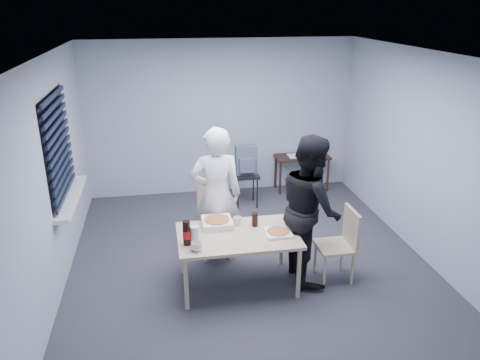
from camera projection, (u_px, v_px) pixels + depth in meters
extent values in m
plane|color=#313137|center=(249.00, 261.00, 6.05)|extent=(5.00, 5.00, 0.00)
plane|color=white|center=(251.00, 54.00, 5.12)|extent=(5.00, 5.00, 0.00)
plane|color=#9FABB3|center=(221.00, 118.00, 7.88)|extent=(4.50, 0.00, 4.50)
plane|color=#9FABB3|center=(318.00, 281.00, 3.28)|extent=(4.50, 0.00, 4.50)
plane|color=#9FABB3|center=(52.00, 178.00, 5.22)|extent=(0.00, 5.00, 5.00)
plane|color=#9FABB3|center=(423.00, 156.00, 5.95)|extent=(0.00, 5.00, 5.00)
plane|color=black|center=(57.00, 146.00, 5.50)|extent=(0.00, 1.30, 1.30)
cube|color=black|center=(60.00, 146.00, 5.50)|extent=(0.04, 1.30, 1.25)
cube|color=silver|center=(71.00, 198.00, 5.75)|extent=(0.18, 1.42, 0.05)
cube|color=tan|center=(238.00, 236.00, 5.32)|extent=(1.37, 0.87, 0.04)
cylinder|color=tan|center=(186.00, 284.00, 4.99)|extent=(0.05, 0.05, 0.63)
cylinder|color=tan|center=(182.00, 250.00, 5.68)|extent=(0.05, 0.05, 0.63)
cylinder|color=tan|center=(299.00, 273.00, 5.20)|extent=(0.05, 0.05, 0.63)
cylinder|color=tan|center=(282.00, 242.00, 5.88)|extent=(0.05, 0.05, 0.63)
cube|color=tan|center=(214.00, 218.00, 6.27)|extent=(0.42, 0.42, 0.04)
cube|color=tan|center=(212.00, 196.00, 6.36)|extent=(0.42, 0.04, 0.44)
cylinder|color=tan|center=(204.00, 239.00, 6.16)|extent=(0.03, 0.03, 0.41)
cylinder|color=tan|center=(201.00, 228.00, 6.48)|extent=(0.03, 0.03, 0.41)
cylinder|color=tan|center=(229.00, 237.00, 6.22)|extent=(0.03, 0.03, 0.41)
cylinder|color=tan|center=(225.00, 226.00, 6.53)|extent=(0.03, 0.03, 0.41)
cube|color=tan|center=(335.00, 247.00, 5.52)|extent=(0.42, 0.42, 0.04)
cube|color=tan|center=(352.00, 227.00, 5.47)|extent=(0.04, 0.42, 0.44)
cylinder|color=tan|center=(325.00, 272.00, 5.42)|extent=(0.03, 0.03, 0.41)
cylinder|color=tan|center=(315.00, 257.00, 5.73)|extent=(0.03, 0.03, 0.41)
cylinder|color=tan|center=(352.00, 269.00, 5.48)|extent=(0.03, 0.03, 0.41)
cylinder|color=tan|center=(342.00, 255.00, 5.79)|extent=(0.03, 0.03, 0.41)
imported|color=white|center=(216.00, 196.00, 5.79)|extent=(0.65, 0.42, 1.77)
imported|color=black|center=(310.00, 208.00, 5.44)|extent=(0.47, 0.86, 1.77)
cube|color=#301B15|center=(302.00, 157.00, 8.15)|extent=(0.94, 0.42, 0.04)
cylinder|color=#301B15|center=(280.00, 178.00, 8.04)|extent=(0.04, 0.04, 0.58)
cylinder|color=#301B15|center=(275.00, 172.00, 8.35)|extent=(0.04, 0.04, 0.58)
cylinder|color=#301B15|center=(328.00, 175.00, 8.18)|extent=(0.04, 0.04, 0.58)
cylinder|color=#301B15|center=(321.00, 169.00, 8.49)|extent=(0.04, 0.04, 0.58)
cube|color=black|center=(246.00, 175.00, 7.54)|extent=(0.39, 0.39, 0.04)
cylinder|color=black|center=(238.00, 195.00, 7.47)|extent=(0.04, 0.04, 0.50)
cylinder|color=black|center=(235.00, 188.00, 7.75)|extent=(0.04, 0.04, 0.50)
cylinder|color=black|center=(257.00, 193.00, 7.52)|extent=(0.04, 0.04, 0.50)
cylinder|color=black|center=(253.00, 186.00, 7.81)|extent=(0.04, 0.04, 0.50)
cube|color=slate|center=(246.00, 160.00, 7.45)|extent=(0.34, 0.18, 0.47)
cube|color=slate|center=(247.00, 166.00, 7.35)|extent=(0.25, 0.07, 0.22)
cube|color=white|center=(217.00, 224.00, 5.51)|extent=(0.35, 0.35, 0.04)
cube|color=white|center=(217.00, 221.00, 5.50)|extent=(0.35, 0.35, 0.04)
cylinder|color=#CC7F38|center=(217.00, 219.00, 5.49)|extent=(0.29, 0.29, 0.01)
cube|color=white|center=(278.00, 233.00, 5.31)|extent=(0.29, 0.29, 0.03)
cylinder|color=#CC7F38|center=(278.00, 231.00, 5.31)|extent=(0.25, 0.25, 0.01)
imported|color=white|center=(197.00, 246.00, 4.95)|extent=(0.17, 0.17, 0.10)
imported|color=white|center=(237.00, 221.00, 5.53)|extent=(0.10, 0.10, 0.09)
cylinder|color=black|center=(255.00, 220.00, 5.48)|extent=(0.09, 0.09, 0.16)
cylinder|color=black|center=(187.00, 233.00, 5.04)|extent=(0.08, 0.08, 0.28)
cylinder|color=red|center=(187.00, 234.00, 5.05)|extent=(0.09, 0.09, 0.09)
cylinder|color=silver|center=(195.00, 235.00, 5.06)|extent=(0.12, 0.12, 0.21)
torus|color=red|center=(266.00, 246.00, 5.05)|extent=(0.07, 0.07, 0.00)
cube|color=white|center=(294.00, 156.00, 8.13)|extent=(0.25, 0.31, 0.00)
cube|color=black|center=(314.00, 153.00, 8.17)|extent=(0.14, 0.11, 0.06)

